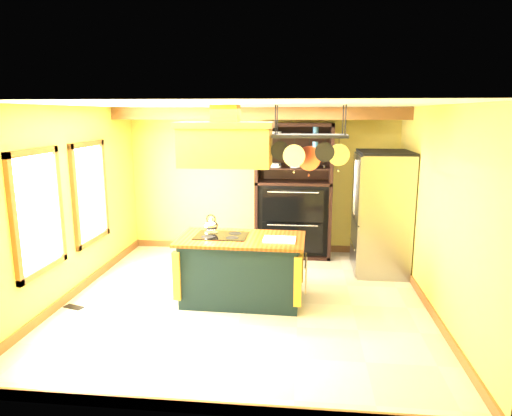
% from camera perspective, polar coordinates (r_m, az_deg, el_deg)
% --- Properties ---
extents(floor, '(5.00, 5.00, 0.00)m').
position_cam_1_polar(floor, '(6.57, -1.33, -11.51)').
color(floor, beige).
rests_on(floor, ground).
extents(ceiling, '(5.00, 5.00, 0.00)m').
position_cam_1_polar(ceiling, '(6.03, -1.46, 12.76)').
color(ceiling, white).
rests_on(ceiling, wall_back).
extents(wall_back, '(5.00, 0.02, 2.70)m').
position_cam_1_polar(wall_back, '(8.61, 0.75, 3.45)').
color(wall_back, gold).
rests_on(wall_back, floor).
extents(wall_front, '(5.00, 0.02, 2.70)m').
position_cam_1_polar(wall_front, '(3.78, -6.32, -7.53)').
color(wall_front, gold).
rests_on(wall_front, floor).
extents(wall_left, '(0.02, 5.00, 2.70)m').
position_cam_1_polar(wall_left, '(6.94, -22.34, 0.53)').
color(wall_left, gold).
rests_on(wall_left, floor).
extents(wall_right, '(0.02, 5.00, 2.70)m').
position_cam_1_polar(wall_right, '(6.35, 21.60, -0.38)').
color(wall_right, gold).
rests_on(wall_right, floor).
extents(ceiling_beam, '(5.00, 0.15, 0.20)m').
position_cam_1_polar(ceiling_beam, '(7.72, 0.22, 11.73)').
color(ceiling_beam, brown).
rests_on(ceiling_beam, ceiling).
extents(window_near, '(0.06, 1.06, 1.56)m').
position_cam_1_polar(window_near, '(6.23, -25.53, -0.45)').
color(window_near, brown).
rests_on(window_near, wall_left).
extents(window_far, '(0.06, 1.06, 1.56)m').
position_cam_1_polar(window_far, '(7.44, -19.97, 1.80)').
color(window_far, brown).
rests_on(window_far, wall_left).
extents(kitchen_island, '(1.75, 1.00, 1.11)m').
position_cam_1_polar(kitchen_island, '(6.42, -1.83, -7.58)').
color(kitchen_island, black).
rests_on(kitchen_island, floor).
extents(range_hood, '(1.26, 0.71, 0.80)m').
position_cam_1_polar(range_hood, '(6.10, -3.80, 8.25)').
color(range_hood, gold).
rests_on(range_hood, ceiling).
extents(pot_rack, '(1.04, 0.48, 0.86)m').
position_cam_1_polar(pot_rack, '(6.02, 6.74, 7.95)').
color(pot_rack, black).
rests_on(pot_rack, ceiling).
extents(refrigerator, '(0.85, 1.00, 1.97)m').
position_cam_1_polar(refrigerator, '(7.75, 15.35, -0.86)').
color(refrigerator, gray).
rests_on(refrigerator, floor).
extents(hutch, '(1.37, 0.62, 2.43)m').
position_cam_1_polar(hutch, '(8.39, 4.68, 0.26)').
color(hutch, black).
rests_on(hutch, floor).
extents(floor_register, '(0.30, 0.20, 0.01)m').
position_cam_1_polar(floor_register, '(6.83, -21.82, -11.42)').
color(floor_register, black).
rests_on(floor_register, floor).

